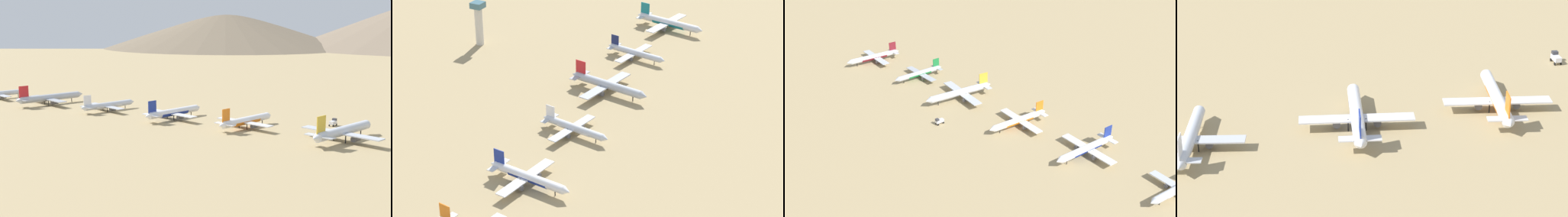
% 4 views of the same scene
% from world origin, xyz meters
% --- Properties ---
extents(ground_plane, '(2361.98, 2361.98, 0.00)m').
position_xyz_m(ground_plane, '(0.00, 0.00, 0.00)').
color(ground_plane, tan).
extents(parked_jet_2, '(49.72, 40.67, 14.38)m').
position_xyz_m(parked_jet_2, '(8.37, -99.65, 4.84)').
color(parked_jet_2, silver).
rests_on(parked_jet_2, ground).
extents(parked_jet_3, '(42.24, 34.49, 12.20)m').
position_xyz_m(parked_jet_3, '(6.21, -48.32, 4.06)').
color(parked_jet_3, white).
rests_on(parked_jet_3, ground).
extents(parked_jet_4, '(43.19, 35.23, 12.46)m').
position_xyz_m(parked_jet_4, '(2.40, -2.69, 4.14)').
color(parked_jet_4, white).
rests_on(parked_jet_4, ground).
extents(parked_jet_5, '(39.26, 32.10, 11.35)m').
position_xyz_m(parked_jet_5, '(-1.52, 46.54, 3.78)').
color(parked_jet_5, silver).
rests_on(parked_jet_5, ground).
extents(parked_jet_6, '(48.75, 39.87, 14.10)m').
position_xyz_m(parked_jet_6, '(-7.54, 95.73, 4.75)').
color(parked_jet_6, '#B2B7C1').
rests_on(parked_jet_6, ground).
extents(parked_jet_7, '(39.75, 32.52, 11.50)m').
position_xyz_m(parked_jet_7, '(-13.18, 144.40, 3.87)').
color(parked_jet_7, silver).
rests_on(parked_jet_7, ground).
extents(service_truck, '(5.28, 2.83, 3.90)m').
position_xyz_m(service_truck, '(39.51, -82.49, 2.08)').
color(service_truck, silver).
rests_on(service_truck, ground).
extents(desert_hill_2, '(498.83, 498.83, 81.73)m').
position_xyz_m(desert_hill_2, '(669.81, 406.93, 40.86)').
color(desert_hill_2, '#70604C').
rests_on(desert_hill_2, ground).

